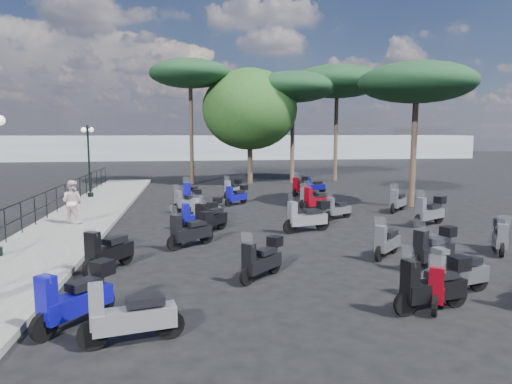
{
  "coord_description": "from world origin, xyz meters",
  "views": [
    {
      "loc": [
        -1.84,
        -15.62,
        3.66
      ],
      "look_at": [
        0.59,
        2.46,
        1.2
      ],
      "focal_mm": 32.0,
      "sensor_mm": 36.0,
      "label": 1
    }
  ],
  "objects": [
    {
      "name": "scooter_18",
      "position": [
        3.9,
        -6.49,
        0.5
      ],
      "size": [
        1.77,
        0.74,
        1.43
      ],
      "rotation": [
        0.0,
        0.0,
        1.83
      ],
      "color": "black",
      "rests_on": "ground"
    },
    {
      "name": "sidewalk",
      "position": [
        -6.5,
        3.0,
        0.07
      ],
      "size": [
        3.0,
        30.0,
        0.15
      ],
      "primitive_type": "cube",
      "color": "#62605E",
      "rests_on": "ground"
    },
    {
      "name": "scooter_15",
      "position": [
        3.55,
        5.47,
        0.43
      ],
      "size": [
        1.19,
        1.13,
        1.23
      ],
      "rotation": [
        0.0,
        0.0,
        2.32
      ],
      "color": "black",
      "rests_on": "ground"
    },
    {
      "name": "pine_0",
      "position": [
        4.93,
        15.7,
        6.61
      ],
      "size": [
        6.01,
        6.01,
        7.68
      ],
      "color": "#38281E",
      "rests_on": "ground"
    },
    {
      "name": "scooter_21",
      "position": [
        3.65,
        4.37,
        0.51
      ],
      "size": [
        1.67,
        1.01,
        1.46
      ],
      "rotation": [
        0.0,
        0.0,
        2.05
      ],
      "color": "black",
      "rests_on": "ground"
    },
    {
      "name": "scooter_22",
      "position": [
        4.1,
        9.52,
        0.52
      ],
      "size": [
        1.26,
        1.4,
        1.37
      ],
      "rotation": [
        0.0,
        0.0,
        2.42
      ],
      "color": "black",
      "rests_on": "ground"
    },
    {
      "name": "pine_2",
      "position": [
        -2.04,
        15.96,
        7.41
      ],
      "size": [
        5.47,
        5.47,
        8.41
      ],
      "color": "#38281E",
      "rests_on": "ground"
    },
    {
      "name": "railing",
      "position": [
        -7.8,
        2.8,
        0.9
      ],
      "size": [
        0.04,
        26.04,
        1.1
      ],
      "color": "black",
      "rests_on": "sidewalk"
    },
    {
      "name": "scooter_2",
      "position": [
        -1.33,
        0.58,
        0.5
      ],
      "size": [
        1.25,
        1.48,
        1.45
      ],
      "rotation": [
        0.0,
        0.0,
        2.45
      ],
      "color": "black",
      "rests_on": "ground"
    },
    {
      "name": "scooter_5",
      "position": [
        -3.0,
        -7.96,
        0.5
      ],
      "size": [
        1.79,
        0.68,
        1.44
      ],
      "rotation": [
        0.0,
        0.0,
        1.78
      ],
      "color": "black",
      "rests_on": "ground"
    },
    {
      "name": "scooter_14",
      "position": [
        2.16,
        0.21,
        0.55
      ],
      "size": [
        1.82,
        0.77,
        1.47
      ],
      "rotation": [
        0.0,
        0.0,
        1.83
      ],
      "color": "black",
      "rests_on": "ground"
    },
    {
      "name": "scooter_8",
      "position": [
        -1.72,
        1.28,
        0.48
      ],
      "size": [
        1.52,
        0.82,
        1.27
      ],
      "rotation": [
        0.0,
        0.0,
        1.96
      ],
      "color": "black",
      "rests_on": "ground"
    },
    {
      "name": "scooter_25",
      "position": [
        7.26,
        -3.29,
        0.46
      ],
      "size": [
        0.93,
        1.4,
        1.23
      ],
      "rotation": [
        0.0,
        0.0,
        2.62
      ],
      "color": "black",
      "rests_on": "ground"
    },
    {
      "name": "scooter_19",
      "position": [
        4.45,
        -4.5,
        0.53
      ],
      "size": [
        1.62,
        0.99,
        1.4
      ],
      "rotation": [
        0.0,
        0.0,
        2.04
      ],
      "color": "black",
      "rests_on": "ground"
    },
    {
      "name": "pedestrian_far",
      "position": [
        -6.49,
        2.27,
        0.98
      ],
      "size": [
        0.97,
        0.86,
        1.66
      ],
      "primitive_type": "imported",
      "rotation": [
        0.0,
        0.0,
        2.8
      ],
      "color": "beige",
      "rests_on": "sidewalk"
    },
    {
      "name": "scooter_3",
      "position": [
        -1.42,
        2.82,
        0.46
      ],
      "size": [
        1.41,
        0.86,
        1.22
      ],
      "rotation": [
        0.0,
        0.0,
        2.04
      ],
      "color": "black",
      "rests_on": "ground"
    },
    {
      "name": "lamp_post_2",
      "position": [
        -7.4,
        9.47,
        2.31
      ],
      "size": [
        0.46,
        1.1,
        3.79
      ],
      "rotation": [
        0.0,
        0.0,
        -0.23
      ],
      "color": "black",
      "rests_on": "sidewalk"
    },
    {
      "name": "broadleaf_tree",
      "position": [
        1.98,
        15.97,
        5.11
      ],
      "size": [
        6.55,
        6.55,
        7.9
      ],
      "color": "#38281E",
      "rests_on": "ground"
    },
    {
      "name": "scooter_10",
      "position": [
        -2.21,
        5.05,
        0.48
      ],
      "size": [
        1.33,
        1.16,
        1.28
      ],
      "rotation": [
        0.0,
        0.0,
        2.27
      ],
      "color": "black",
      "rests_on": "ground"
    },
    {
      "name": "scooter_7",
      "position": [
        -1.99,
        -1.39,
        0.53
      ],
      "size": [
        1.49,
        1.22,
        1.41
      ],
      "rotation": [
        0.0,
        0.0,
        2.23
      ],
      "color": "black",
      "rests_on": "ground"
    },
    {
      "name": "scooter_4",
      "position": [
        -2.06,
        7.6,
        0.48
      ],
      "size": [
        0.84,
        1.67,
        1.39
      ],
      "rotation": [
        0.0,
        0.0,
        2.77
      ],
      "color": "black",
      "rests_on": "ground"
    },
    {
      "name": "scooter_6",
      "position": [
        -0.24,
        -4.8,
        0.49
      ],
      "size": [
        1.24,
        1.27,
        1.29
      ],
      "rotation": [
        0.0,
        0.0,
        2.37
      ],
      "color": "black",
      "rests_on": "ground"
    },
    {
      "name": "scooter_9",
      "position": [
        0.18,
        6.62,
        0.47
      ],
      "size": [
        1.25,
        1.17,
        1.24
      ],
      "rotation": [
        0.0,
        0.0,
        2.32
      ],
      "color": "black",
      "rests_on": "ground"
    },
    {
      "name": "scooter_16",
      "position": [
        0.2,
        9.18,
        0.47
      ],
      "size": [
        1.08,
        1.33,
        1.25
      ],
      "rotation": [
        0.0,
        0.0,
        2.49
      ],
      "color": "black",
      "rests_on": "ground"
    },
    {
      "name": "scooter_20",
      "position": [
        4.01,
        2.39,
        0.42
      ],
      "size": [
        1.35,
        0.87,
        1.2
      ],
      "rotation": [
        0.0,
        0.0,
        2.09
      ],
      "color": "black",
      "rests_on": "ground"
    },
    {
      "name": "ground",
      "position": [
        0.0,
        0.0,
        0.0
      ],
      "size": [
        120.0,
        120.0,
        0.0
      ],
      "primitive_type": "plane",
      "color": "black",
      "rests_on": "ground"
    },
    {
      "name": "distant_hills",
      "position": [
        0.0,
        45.0,
        1.5
      ],
      "size": [
        70.0,
        8.0,
        3.0
      ],
      "primitive_type": "cube",
      "color": "gray",
      "rests_on": "ground"
    },
    {
      "name": "pine_1",
      "position": [
        8.35,
        16.65,
        7.12
      ],
      "size": [
        6.67,
        6.67,
        8.31
      ],
      "color": "#38281E",
      "rests_on": "ground"
    },
    {
      "name": "scooter_13",
      "position": [
        3.63,
        -3.35,
        0.44
      ],
      "size": [
        1.2,
        1.2,
        1.28
      ],
      "rotation": [
        0.0,
        0.0,
        2.36
      ],
      "color": "black",
      "rests_on": "ground"
    },
    {
      "name": "scooter_28",
      "position": [
        5.04,
        10.06,
        0.42
      ],
      "size": [
        1.46,
        0.72,
        1.21
      ],
      "rotation": [
        0.0,
        0.0,
        1.92
      ],
      "color": "black",
      "rests_on": "ground"
    },
    {
      "name": "scooter_1",
      "position": [
        -4.12,
        -3.66,
        0.52
      ],
      "size": [
        1.09,
        1.67,
        1.49
      ],
      "rotation": [
        0.0,
        0.0,
        2.61
      ],
      "color": "black",
      "rests_on": "ground"
    },
    {
      "name": "pine_3",
      "position": [
        8.56,
        5.06,
        5.87
      ],
      "size": [
        5.48,
        5.48,
        6.86
      ],
      "color": "#38281E",
      "rests_on": "ground"
    },
    {
      "name": "scooter_26",
      "position": [
        7.15,
        0.72,
        0.54
      ],
      "size": [
        1.66,
        1.04,
        1.44
      ],
      "rotation": [
        0.0,
        0.0,
        2.06
      ],
      "color": "black",
      "rests_on": "ground"
    },
    {
      "name": "scooter_0",
      "position": [
        -4.09,
        -7.09,
        0.56
      ],
      "size": [
        1.26,
        1.58,
        1.47
      ],
      "rotation": [
        0.0,
        0.0,
        2.5
      ],
      "color": "black",
      "rests_on": "ground"
    },
    {
      "name": "scooter_27",
      "position": [
        7.23,
        3.71,
        0.47
      ],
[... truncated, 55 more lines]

